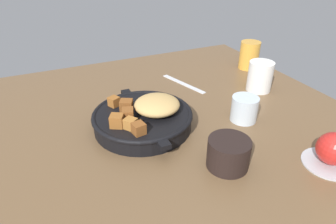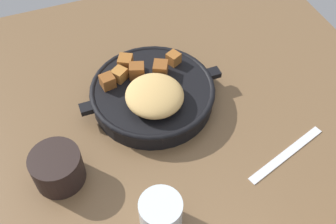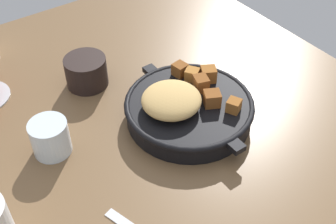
{
  "view_description": "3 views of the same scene",
  "coord_description": "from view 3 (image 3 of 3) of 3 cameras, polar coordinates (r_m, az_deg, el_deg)",
  "views": [
    {
      "loc": [
        56.66,
        -28.97,
        41.35
      ],
      "look_at": [
        -0.81,
        -2.95,
        4.3
      ],
      "focal_mm": 31.38,
      "sensor_mm": 36.0,
      "label": 1
    },
    {
      "loc": [
        13.21,
        42.87,
        62.53
      ],
      "look_at": [
        -2.94,
        0.62,
        7.49
      ],
      "focal_mm": 42.72,
      "sensor_mm": 36.0,
      "label": 2
    },
    {
      "loc": [
        -51.51,
        30.66,
        59.0
      ],
      "look_at": [
        -3.55,
        -3.62,
        4.66
      ],
      "focal_mm": 46.24,
      "sensor_mm": 36.0,
      "label": 3
    }
  ],
  "objects": [
    {
      "name": "ground_plane",
      "position": [
        0.85,
        -3.38,
        -2.55
      ],
      "size": [
        105.75,
        97.98,
        2.4
      ],
      "primitive_type": "cube",
      "color": "brown"
    },
    {
      "name": "cast_iron_skillet",
      "position": [
        0.84,
        2.56,
        0.68
      ],
      "size": [
        29.54,
        25.19,
        7.99
      ],
      "color": "black",
      "rests_on": "ground_plane"
    },
    {
      "name": "water_glass_short",
      "position": [
        0.8,
        -15.26,
        -3.27
      ],
      "size": [
        6.95,
        6.95,
        6.63
      ],
      "primitive_type": "cylinder",
      "color": "silver",
      "rests_on": "ground_plane"
    },
    {
      "name": "coffee_mug_dark",
      "position": [
        0.94,
        -10.72,
        5.25
      ],
      "size": [
        8.88,
        8.88,
        6.44
      ],
      "primitive_type": "cylinder",
      "color": "black",
      "rests_on": "ground_plane"
    }
  ]
}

